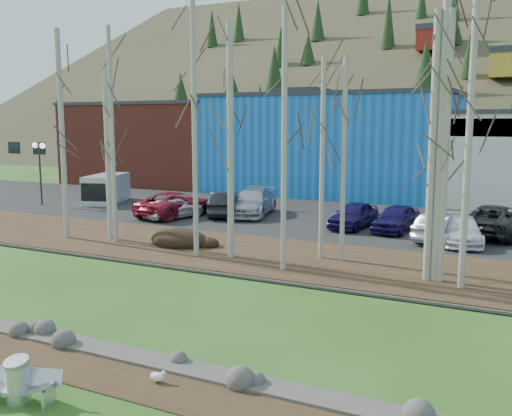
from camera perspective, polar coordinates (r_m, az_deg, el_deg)
The scene contains 37 objects.
ground at distance 13.95m, azimuth -23.37°, elevation -17.54°, with size 200.00×200.00×0.00m, color #284F15.
dirt_strip at distance 15.23m, azimuth -17.15°, elevation -14.86°, with size 80.00×1.80×0.03m, color #382616.
near_bank_rocks at distance 15.91m, azimuth -14.60°, elevation -13.77°, with size 80.00×0.80×0.50m, color #47423D, non-canonical shape.
river at distance 18.98m, azimuth -6.35°, elevation -9.82°, with size 80.00×8.00×0.90m, color #141F2F, non-canonical shape.
far_bank_rocks at distance 22.38m, azimuth -0.62°, elevation -6.89°, with size 80.00×0.80×0.46m, color #47423D, non-canonical shape.
far_bank at distance 25.16m, azimuth 2.71°, elevation -4.97°, with size 80.00×7.00×0.15m, color #382616.
parking_lot at distance 34.83m, azimuth 9.69°, elevation -1.27°, with size 80.00×14.00×0.14m, color black.
building_brick at distance 57.86m, azimuth -9.39°, elevation 6.46°, with size 16.32×12.24×7.80m.
building_blue at distance 49.52m, azimuth 7.86°, elevation 6.43°, with size 20.40×12.24×8.30m.
hillside at distance 93.13m, azimuth 20.97°, elevation 15.18°, with size 160.00×72.00×35.00m, color #373421, non-canonical shape.
bench_damaged at distance 13.79m, azimuth -22.43°, elevation -16.11°, with size 1.72×1.00×0.73m.
litter_bin at distance 13.79m, azimuth -22.72°, elevation -15.78°, with size 0.51×0.51×0.89m, color silver.
seagull at distance 13.89m, azimuth -9.83°, elevation -16.25°, with size 0.43×0.22×0.32m.
dirt_mound at distance 27.59m, azimuth -7.70°, elevation -3.05°, with size 2.94×2.08×0.58m, color black.
birch_0 at distance 30.09m, azimuth -18.82°, elevation 6.89°, with size 0.26×0.26×10.33m.
birch_1 at distance 28.32m, azimuth -14.19°, elevation 6.97°, with size 0.21×0.21×10.29m.
birch_2 at distance 29.15m, azimuth -14.59°, elevation 5.08°, with size 0.28×0.28×8.35m.
birch_3 at distance 24.69m, azimuth -6.17°, elevation 7.64°, with size 0.23×0.23×10.86m.
birch_4 at distance 24.30m, azimuth -2.58°, elevation 6.54°, with size 0.28×0.28×9.91m.
birch_5 at distance 24.04m, azimuth 8.76°, elevation 4.81°, with size 0.20×0.20×8.56m.
birch_6 at distance 22.18m, azimuth 2.83°, elevation 6.65°, with size 0.22×0.22×10.15m.
birch_7 at distance 21.63m, azimuth 18.07°, elevation 7.86°, with size 0.29×0.29×11.41m.
birch_8 at distance 21.59m, azimuth 18.41°, elevation 5.60°, with size 0.28×0.28×9.72m.
birch_9 at distance 20.93m, azimuth 20.54°, elevation 6.98°, with size 0.24×0.24×10.87m.
birch_10 at distance 24.35m, azimuth 6.64°, elevation 4.90°, with size 0.20×0.20×8.56m.
birch_11 at distance 21.66m, azimuth 17.20°, elevation 5.66°, with size 0.28×0.28×9.72m.
street_lamp at distance 42.91m, azimuth -20.85°, elevation 4.87°, with size 1.59×0.84×4.39m.
car_0 at distance 34.96m, azimuth -8.23°, elevation 0.03°, with size 1.59×3.95×1.35m, color white.
car_1 at distance 35.77m, azimuth -3.17°, elevation 0.43°, with size 1.59×4.56×1.50m, color black.
car_2 at distance 35.81m, azimuth -8.12°, elevation 0.38°, with size 2.52×5.47×1.52m, color maroon.
car_3 at distance 35.91m, azimuth -0.36°, elevation 0.56°, with size 2.26×5.55×1.61m, color #A6A8AF.
car_4 at distance 32.11m, azimuth 9.74°, elevation -0.69°, with size 1.68×4.19×1.43m, color #1A124E.
car_5 at distance 29.59m, azimuth 17.69°, elevation -1.87°, with size 1.40×4.02×1.32m, color #AAA9AB.
car_6 at distance 31.97m, azimuth 22.78°, elevation -1.14°, with size 2.65×5.74×1.59m, color #262628.
car_7 at distance 29.34m, azimuth 19.89°, elevation -2.12°, with size 1.79×4.40×1.28m, color white.
car_8 at distance 31.53m, azimuth 13.85°, elevation -0.99°, with size 1.68×4.19×1.43m, color #1A124E.
van_grey at distance 42.85m, azimuth -14.82°, elevation 1.87°, with size 3.30×5.00×2.02m.
Camera 1 is at (9.83, -7.89, 5.99)m, focal length 40.00 mm.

